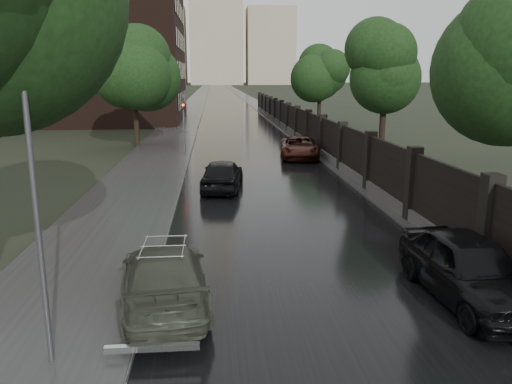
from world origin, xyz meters
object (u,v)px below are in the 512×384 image
object	(u,v)px
tree_right_b	(385,79)
lamp_post	(38,225)
car_right_far	(299,147)
volga_sedan	(165,276)
tree_left_far	(134,74)
hatchback_left	(222,174)
tree_right_c	(320,78)
traffic_light	(184,120)
car_right_near	(469,268)

from	to	relation	value
tree_right_b	lamp_post	size ratio (longest dim) A/B	1.37
car_right_far	volga_sedan	bearing A→B (deg)	-101.44
tree_left_far	hatchback_left	bearing A→B (deg)	-67.66
tree_left_far	car_right_far	distance (m)	13.16
tree_left_far	volga_sedan	bearing A→B (deg)	-80.42
tree_right_b	tree_right_c	bearing A→B (deg)	90.00
tree_right_b	lamp_post	xyz separation A→B (m)	(-12.90, -20.50, -2.28)
lamp_post	traffic_light	distance (m)	23.52
lamp_post	car_right_near	size ratio (longest dim) A/B	1.11
volga_sedan	hatchback_left	xyz separation A→B (m)	(1.52, 11.64, 0.06)
car_right_near	lamp_post	bearing A→B (deg)	-169.26
tree_right_c	hatchback_left	bearing A→B (deg)	-111.41
tree_right_c	car_right_far	distance (m)	16.88
traffic_light	volga_sedan	world-z (taller)	traffic_light
tree_right_b	car_right_far	xyz separation A→B (m)	(-4.55, 2.31, -4.26)
tree_left_far	lamp_post	bearing A→B (deg)	-84.79
tree_right_c	car_right_far	size ratio (longest dim) A/B	1.42
car_right_near	tree_right_b	bearing A→B (deg)	75.05
tree_right_c	car_right_near	world-z (taller)	tree_right_c
tree_right_c	lamp_post	bearing A→B (deg)	-108.52
hatchback_left	tree_left_far	bearing A→B (deg)	-60.73
tree_right_c	traffic_light	bearing A→B (deg)	-128.18
hatchback_left	car_right_far	bearing A→B (deg)	-113.02
tree_right_c	traffic_light	size ratio (longest dim) A/B	1.75
tree_right_c	tree_left_far	bearing A→B (deg)	-147.17
hatchback_left	tree_right_b	bearing A→B (deg)	-139.22
traffic_light	car_right_near	distance (m)	22.84
tree_right_c	hatchback_left	distance (m)	26.57
tree_right_c	volga_sedan	bearing A→B (deg)	-107.11
tree_right_b	traffic_light	bearing A→B (deg)	165.76
tree_left_far	tree_right_c	distance (m)	18.45
car_right_near	tree_right_c	bearing A→B (deg)	81.16
lamp_post	traffic_light	world-z (taller)	lamp_post
traffic_light	car_right_far	distance (m)	7.48
traffic_light	hatchback_left	bearing A→B (deg)	-76.71
volga_sedan	car_right_near	bearing A→B (deg)	170.10
tree_left_far	lamp_post	world-z (taller)	tree_left_far
tree_left_far	lamp_post	size ratio (longest dim) A/B	1.45
traffic_light	car_right_far	xyz separation A→B (m)	(7.25, -0.69, -1.71)
volga_sedan	hatchback_left	size ratio (longest dim) A/B	1.08
lamp_post	car_right_far	xyz separation A→B (m)	(8.35, 22.81, -1.98)
volga_sedan	hatchback_left	bearing A→B (deg)	-104.24
tree_right_c	car_right_near	distance (m)	36.91
hatchback_left	car_right_near	distance (m)	13.21
tree_left_far	traffic_light	xyz separation A→B (m)	(3.70, -5.01, -2.84)
lamp_post	car_right_far	size ratio (longest dim) A/B	1.03
tree_right_c	lamp_post	size ratio (longest dim) A/B	1.37
lamp_post	tree_left_far	bearing A→B (deg)	95.21
tree_right_c	traffic_light	world-z (taller)	tree_right_c
tree_left_far	tree_right_b	distance (m)	17.45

